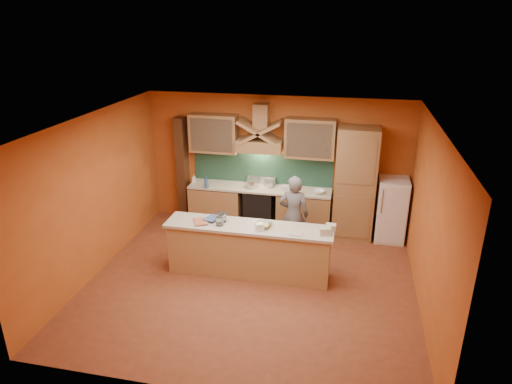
% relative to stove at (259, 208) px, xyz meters
% --- Properties ---
extents(floor, '(5.50, 5.00, 0.01)m').
position_rel_stove_xyz_m(floor, '(0.30, -2.20, -0.45)').
color(floor, brown).
rests_on(floor, ground).
extents(ceiling, '(5.50, 5.00, 0.01)m').
position_rel_stove_xyz_m(ceiling, '(0.30, -2.20, 2.35)').
color(ceiling, white).
rests_on(ceiling, wall_back).
extents(wall_back, '(5.50, 0.02, 2.80)m').
position_rel_stove_xyz_m(wall_back, '(0.30, 0.30, 0.95)').
color(wall_back, '#BF5D25').
rests_on(wall_back, floor).
extents(wall_front, '(5.50, 0.02, 2.80)m').
position_rel_stove_xyz_m(wall_front, '(0.30, -4.70, 0.95)').
color(wall_front, '#BF5D25').
rests_on(wall_front, floor).
extents(wall_left, '(0.02, 5.00, 2.80)m').
position_rel_stove_xyz_m(wall_left, '(-2.45, -2.20, 0.95)').
color(wall_left, '#BF5D25').
rests_on(wall_left, floor).
extents(wall_right, '(0.02, 5.00, 2.80)m').
position_rel_stove_xyz_m(wall_right, '(3.05, -2.20, 0.95)').
color(wall_right, '#BF5D25').
rests_on(wall_right, floor).
extents(base_cabinet_left, '(1.10, 0.60, 0.86)m').
position_rel_stove_xyz_m(base_cabinet_left, '(-0.95, 0.00, -0.02)').
color(base_cabinet_left, '#9D7247').
rests_on(base_cabinet_left, floor).
extents(base_cabinet_right, '(1.10, 0.60, 0.86)m').
position_rel_stove_xyz_m(base_cabinet_right, '(0.95, 0.00, -0.02)').
color(base_cabinet_right, '#9D7247').
rests_on(base_cabinet_right, floor).
extents(counter_top, '(3.00, 0.62, 0.04)m').
position_rel_stove_xyz_m(counter_top, '(-0.00, 0.00, 0.45)').
color(counter_top, beige).
rests_on(counter_top, base_cabinet_left).
extents(stove, '(0.60, 0.58, 0.90)m').
position_rel_stove_xyz_m(stove, '(0.00, 0.00, 0.00)').
color(stove, black).
rests_on(stove, floor).
extents(backsplash, '(3.00, 0.03, 0.70)m').
position_rel_stove_xyz_m(backsplash, '(-0.00, 0.28, 0.80)').
color(backsplash, '#1B3D30').
rests_on(backsplash, wall_back).
extents(range_hood, '(0.92, 0.50, 0.24)m').
position_rel_stove_xyz_m(range_hood, '(0.00, 0.05, 1.37)').
color(range_hood, '#9D7247').
rests_on(range_hood, wall_back).
extents(hood_chimney, '(0.30, 0.30, 0.50)m').
position_rel_stove_xyz_m(hood_chimney, '(0.00, 0.15, 1.95)').
color(hood_chimney, '#9D7247').
rests_on(hood_chimney, wall_back).
extents(upper_cabinet_left, '(1.00, 0.35, 0.80)m').
position_rel_stove_xyz_m(upper_cabinet_left, '(-1.00, 0.12, 1.55)').
color(upper_cabinet_left, '#9D7247').
rests_on(upper_cabinet_left, wall_back).
extents(upper_cabinet_right, '(1.00, 0.35, 0.80)m').
position_rel_stove_xyz_m(upper_cabinet_right, '(1.00, 0.12, 1.55)').
color(upper_cabinet_right, '#9D7247').
rests_on(upper_cabinet_right, wall_back).
extents(pantry_column, '(0.80, 0.60, 2.30)m').
position_rel_stove_xyz_m(pantry_column, '(1.95, 0.00, 0.70)').
color(pantry_column, '#9D7247').
rests_on(pantry_column, floor).
extents(fridge, '(0.58, 0.60, 1.30)m').
position_rel_stove_xyz_m(fridge, '(2.70, 0.00, 0.20)').
color(fridge, white).
rests_on(fridge, floor).
extents(trim_column_left, '(0.20, 0.30, 2.30)m').
position_rel_stove_xyz_m(trim_column_left, '(-1.75, 0.15, 0.70)').
color(trim_column_left, '#472816').
rests_on(trim_column_left, floor).
extents(island_body, '(2.80, 0.55, 0.88)m').
position_rel_stove_xyz_m(island_body, '(0.20, -1.90, -0.01)').
color(island_body, tan).
rests_on(island_body, floor).
extents(island_top, '(2.90, 0.62, 0.05)m').
position_rel_stove_xyz_m(island_top, '(0.20, -1.90, 0.47)').
color(island_top, beige).
rests_on(island_top, island_body).
extents(person, '(0.58, 0.39, 1.56)m').
position_rel_stove_xyz_m(person, '(0.85, -0.94, 0.33)').
color(person, slate).
rests_on(person, floor).
extents(pot_large, '(0.34, 0.34, 0.17)m').
position_rel_stove_xyz_m(pot_large, '(-0.15, -0.02, 0.54)').
color(pot_large, silver).
rests_on(pot_large, stove).
extents(pot_small, '(0.21, 0.21, 0.14)m').
position_rel_stove_xyz_m(pot_small, '(0.18, 0.08, 0.52)').
color(pot_small, silver).
rests_on(pot_small, stove).
extents(soap_bottle_a, '(0.10, 0.10, 0.17)m').
position_rel_stove_xyz_m(soap_bottle_a, '(-1.45, 0.01, 0.56)').
color(soap_bottle_a, silver).
rests_on(soap_bottle_a, counter_top).
extents(soap_bottle_b, '(0.13, 0.13, 0.26)m').
position_rel_stove_xyz_m(soap_bottle_b, '(-1.08, -0.26, 0.60)').
color(soap_bottle_b, '#366195').
rests_on(soap_bottle_b, counter_top).
extents(bowl_back, '(0.25, 0.25, 0.08)m').
position_rel_stove_xyz_m(bowl_back, '(1.24, -0.09, 0.51)').
color(bowl_back, white).
rests_on(bowl_back, counter_top).
extents(dish_rack, '(0.25, 0.20, 0.09)m').
position_rel_stove_xyz_m(dish_rack, '(0.61, -0.04, 0.51)').
color(dish_rack, silver).
rests_on(dish_rack, counter_top).
extents(book_lower, '(0.34, 0.37, 0.03)m').
position_rel_stove_xyz_m(book_lower, '(-0.75, -2.01, 0.51)').
color(book_lower, '#B56240').
rests_on(book_lower, island_top).
extents(book_upper, '(0.27, 0.32, 0.02)m').
position_rel_stove_xyz_m(book_upper, '(-0.58, -1.79, 0.53)').
color(book_upper, '#3C5485').
rests_on(book_upper, island_top).
extents(jar_large, '(0.21, 0.21, 0.16)m').
position_rel_stove_xyz_m(jar_large, '(-0.29, -1.84, 0.57)').
color(jar_large, silver).
rests_on(jar_large, island_top).
extents(jar_small, '(0.17, 0.17, 0.15)m').
position_rel_stove_xyz_m(jar_small, '(-0.29, -1.99, 0.57)').
color(jar_small, white).
rests_on(jar_small, island_top).
extents(kitchen_scale, '(0.17, 0.17, 0.11)m').
position_rel_stove_xyz_m(kitchen_scale, '(0.42, -2.04, 0.55)').
color(kitchen_scale, white).
rests_on(kitchen_scale, island_top).
extents(mixing_bowl, '(0.35, 0.35, 0.07)m').
position_rel_stove_xyz_m(mixing_bowl, '(0.46, -1.90, 0.53)').
color(mixing_bowl, white).
rests_on(mixing_bowl, island_top).
extents(cloth, '(0.24, 0.20, 0.01)m').
position_rel_stove_xyz_m(cloth, '(1.04, -2.06, 0.50)').
color(cloth, beige).
rests_on(cloth, island_top).
extents(grocery_bag_a, '(0.22, 0.19, 0.12)m').
position_rel_stove_xyz_m(grocery_bag_a, '(1.50, -1.96, 0.56)').
color(grocery_bag_a, beige).
rests_on(grocery_bag_a, island_top).
extents(grocery_bag_b, '(0.17, 0.14, 0.10)m').
position_rel_stove_xyz_m(grocery_bag_b, '(1.58, -1.78, 0.55)').
color(grocery_bag_b, beige).
rests_on(grocery_bag_b, island_top).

